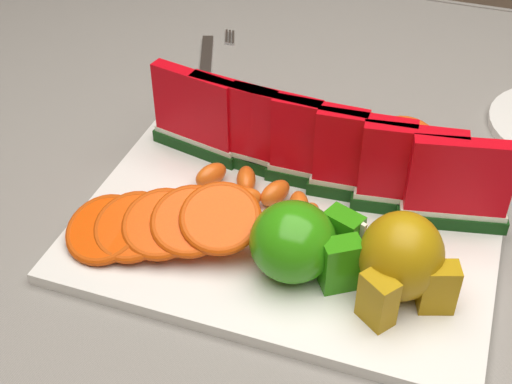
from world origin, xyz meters
name	(u,v)px	position (x,y,z in m)	size (l,w,h in m)	color
table	(367,270)	(0.00, 0.00, 0.65)	(1.40, 0.90, 0.75)	#4A2918
tablecloth	(373,229)	(0.00, 0.00, 0.72)	(1.53, 1.03, 0.20)	slate
platter	(289,224)	(-0.07, -0.07, 0.76)	(0.40, 0.30, 0.01)	silver
apple_cluster	(301,243)	(-0.04, -0.13, 0.80)	(0.11, 0.09, 0.07)	#3B8D1B
pear_cluster	(402,261)	(0.04, -0.13, 0.81)	(0.10, 0.10, 0.08)	#976607
fork	(208,64)	(-0.27, 0.20, 0.76)	(0.07, 0.19, 0.00)	silver
watermelon_row	(318,149)	(-0.06, -0.01, 0.82)	(0.39, 0.07, 0.10)	#113F0B
orange_fan_front	(162,224)	(-0.17, -0.14, 0.80)	(0.20, 0.12, 0.05)	orange
orange_fan_back	(317,131)	(-0.08, 0.05, 0.79)	(0.28, 0.10, 0.04)	orange
tangerine_segments	(272,198)	(-0.10, -0.06, 0.78)	(0.17, 0.08, 0.02)	orange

